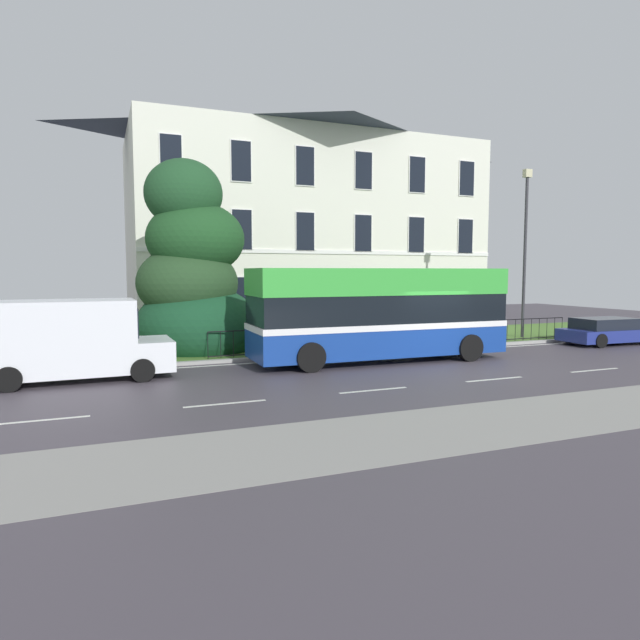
{
  "coord_description": "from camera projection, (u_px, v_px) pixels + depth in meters",
  "views": [
    {
      "loc": [
        -10.7,
        -14.61,
        3.16
      ],
      "look_at": [
        -3.02,
        4.48,
        1.34
      ],
      "focal_mm": 30.65,
      "sensor_mm": 36.0,
      "label": 1
    }
  ],
  "objects": [
    {
      "name": "single_decker_bus",
      "position": [
        379.0,
        313.0,
        19.26
      ],
      "size": [
        9.2,
        2.75,
        3.28
      ],
      "rotation": [
        0.0,
        0.0,
        -0.02
      ],
      "color": "navy",
      "rests_on": "ground_plane"
    },
    {
      "name": "street_lamp_post",
      "position": [
        525.0,
        243.0,
        25.1
      ],
      "size": [
        0.36,
        0.24,
        7.69
      ],
      "color": "#333338",
      "rests_on": "ground_plane"
    },
    {
      "name": "georgian_townhouse",
      "position": [
        301.0,
        219.0,
        33.46
      ],
      "size": [
        20.32,
        10.68,
        12.44
      ],
      "color": "silver",
      "rests_on": "ground_plane"
    },
    {
      "name": "ground_plane",
      "position": [
        436.0,
        364.0,
        18.9
      ],
      "size": [
        60.0,
        56.0,
        0.18
      ],
      "color": "#453E47"
    },
    {
      "name": "parked_hatchback_00",
      "position": [
        608.0,
        331.0,
        23.92
      ],
      "size": [
        4.38,
        2.07,
        1.15
      ],
      "rotation": [
        0.0,
        0.0,
        -0.05
      ],
      "color": "navy",
      "rests_on": "ground_plane"
    },
    {
      "name": "evergreen_tree",
      "position": [
        193.0,
        281.0,
        21.21
      ],
      "size": [
        4.8,
        4.8,
        8.07
      ],
      "color": "#423328",
      "rests_on": "ground_plane"
    },
    {
      "name": "iron_verge_railing",
      "position": [
        409.0,
        335.0,
        22.08
      ],
      "size": [
        16.27,
        0.04,
        0.97
      ],
      "color": "black",
      "rests_on": "ground_plane"
    },
    {
      "name": "white_panel_van",
      "position": [
        68.0,
        340.0,
        15.75
      ],
      "size": [
        5.32,
        2.29,
        2.35
      ],
      "rotation": [
        0.0,
        0.0,
        0.02
      ],
      "color": "white",
      "rests_on": "ground_plane"
    }
  ]
}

